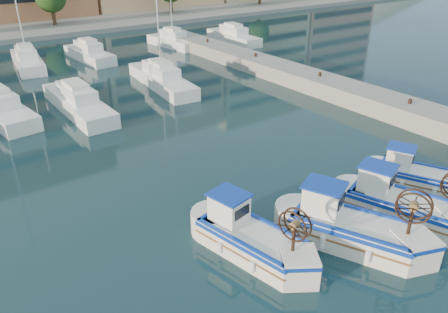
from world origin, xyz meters
TOP-DOWN VIEW (x-y plane):
  - ground at (0.00, 0.00)m, footprint 300.00×300.00m
  - quay at (13.00, 8.00)m, footprint 3.00×60.00m
  - yacht_marina at (-2.82, 27.78)m, footprint 38.87×23.62m
  - fishing_boat_a at (-4.34, 1.39)m, footprint 2.69×4.68m
  - fishing_boat_b at (-0.81, -0.47)m, footprint 3.79×5.10m
  - fishing_boat_c at (2.32, -0.55)m, footprint 3.21×4.78m
  - fishing_boat_d at (5.40, 0.46)m, footprint 3.19×4.24m

SIDE VIEW (x-z plane):
  - ground at x=0.00m, z-range 0.00..0.00m
  - yacht_marina at x=-2.82m, z-range -5.22..6.28m
  - quay at x=13.00m, z-range 0.00..1.20m
  - fishing_boat_d at x=5.40m, z-range -0.57..1.98m
  - fishing_boat_a at x=-4.34m, z-range -0.64..2.20m
  - fishing_boat_c at x=2.32m, z-range -0.65..2.24m
  - fishing_boat_b at x=-0.81m, z-range -0.69..2.38m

